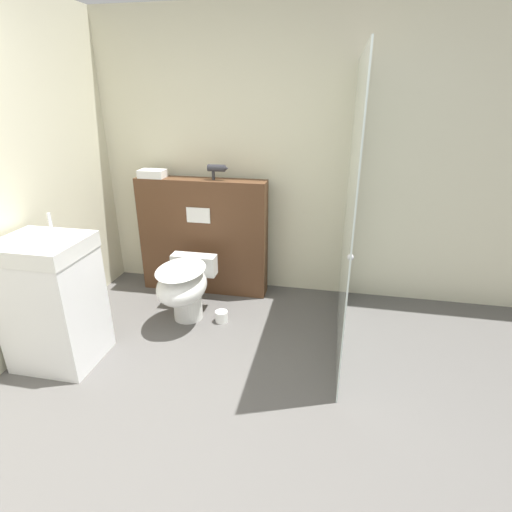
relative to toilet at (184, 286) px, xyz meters
The scene contains 9 objects.
ground_plane 1.68m from the toilet, 73.22° to the right, with size 12.00×12.00×0.00m, color #565451.
wall_back 1.33m from the toilet, 59.75° to the left, with size 8.00×0.06×2.50m.
partition_panel 0.64m from the toilet, 92.27° to the left, with size 1.21×0.21×1.09m.
shower_glass 1.46m from the toilet, ahead, with size 0.04×1.54×2.05m.
toilet is the anchor object (origin of this frame).
sink_vanity 0.98m from the toilet, 135.76° to the right, with size 0.56×0.49×1.07m.
hair_drier 1.06m from the toilet, 76.70° to the left, with size 0.18×0.06×0.14m.
folded_towel 1.10m from the toilet, 128.75° to the left, with size 0.23×0.17×0.07m.
spare_toilet_roll 0.41m from the toilet, ahead, with size 0.11×0.11×0.10m.
Camera 1 is at (0.69, -1.20, 1.82)m, focal length 28.00 mm.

